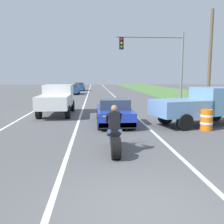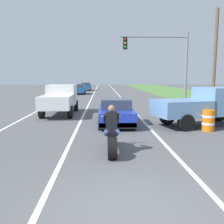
{
  "view_description": "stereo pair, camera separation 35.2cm",
  "coord_description": "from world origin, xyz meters",
  "px_view_note": "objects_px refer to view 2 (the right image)",
  "views": [
    {
      "loc": [
        -0.92,
        -4.26,
        2.52
      ],
      "look_at": [
        -0.13,
        6.42,
        1.0
      ],
      "focal_mm": 39.56,
      "sensor_mm": 36.0,
      "label": 1
    },
    {
      "loc": [
        -0.57,
        -4.28,
        2.52
      ],
      "look_at": [
        -0.13,
        6.42,
        1.0
      ],
      "focal_mm": 39.56,
      "sensor_mm": 36.0,
      "label": 2
    }
  ],
  "objects_px": {
    "pickup_truck_left_lane_white": "(60,98)",
    "distant_car_far_ahead": "(79,89)",
    "distant_car_further_ahead": "(86,86)",
    "construction_barrel_mid": "(170,109)",
    "pickup_truck_right_shoulder_light_blue": "(204,105)",
    "sports_car_blue": "(116,112)",
    "construction_barrel_nearest": "(208,120)",
    "motorcycle_with_rider": "(112,136)",
    "traffic_light_mast_near": "(165,57)"
  },
  "relations": [
    {
      "from": "pickup_truck_left_lane_white",
      "to": "pickup_truck_right_shoulder_light_blue",
      "type": "relative_size",
      "value": 0.93
    },
    {
      "from": "sports_car_blue",
      "to": "distant_car_far_ahead",
      "type": "height_order",
      "value": "distant_car_far_ahead"
    },
    {
      "from": "pickup_truck_left_lane_white",
      "to": "distant_car_further_ahead",
      "type": "height_order",
      "value": "pickup_truck_left_lane_white"
    },
    {
      "from": "pickup_truck_left_lane_white",
      "to": "distant_car_further_ahead",
      "type": "relative_size",
      "value": 1.2
    },
    {
      "from": "pickup_truck_left_lane_white",
      "to": "distant_car_far_ahead",
      "type": "xyz_separation_m",
      "value": [
        -0.54,
        20.11,
        -0.33
      ]
    },
    {
      "from": "pickup_truck_right_shoulder_light_blue",
      "to": "traffic_light_mast_near",
      "type": "distance_m",
      "value": 7.64
    },
    {
      "from": "traffic_light_mast_near",
      "to": "construction_barrel_nearest",
      "type": "bearing_deg",
      "value": -90.0
    },
    {
      "from": "sports_car_blue",
      "to": "construction_barrel_nearest",
      "type": "xyz_separation_m",
      "value": [
        4.26,
        -1.97,
        -0.13
      ]
    },
    {
      "from": "traffic_light_mast_near",
      "to": "construction_barrel_mid",
      "type": "height_order",
      "value": "traffic_light_mast_near"
    },
    {
      "from": "sports_car_blue",
      "to": "pickup_truck_left_lane_white",
      "type": "bearing_deg",
      "value": 135.02
    },
    {
      "from": "distant_car_far_ahead",
      "to": "distant_car_further_ahead",
      "type": "xyz_separation_m",
      "value": [
        0.39,
        10.18,
        0.0
      ]
    },
    {
      "from": "motorcycle_with_rider",
      "to": "distant_car_further_ahead",
      "type": "xyz_separation_m",
      "value": [
        -3.29,
        39.1,
        0.18
      ]
    },
    {
      "from": "pickup_truck_right_shoulder_light_blue",
      "to": "distant_car_further_ahead",
      "type": "bearing_deg",
      "value": 103.44
    },
    {
      "from": "pickup_truck_left_lane_white",
      "to": "pickup_truck_right_shoulder_light_blue",
      "type": "xyz_separation_m",
      "value": [
        8.11,
        -4.27,
        0.0
      ]
    },
    {
      "from": "motorcycle_with_rider",
      "to": "distant_car_far_ahead",
      "type": "bearing_deg",
      "value": 97.27
    },
    {
      "from": "pickup_truck_left_lane_white",
      "to": "construction_barrel_mid",
      "type": "distance_m",
      "value": 7.32
    },
    {
      "from": "pickup_truck_right_shoulder_light_blue",
      "to": "construction_barrel_nearest",
      "type": "relative_size",
      "value": 5.14
    },
    {
      "from": "pickup_truck_right_shoulder_light_blue",
      "to": "distant_car_far_ahead",
      "type": "xyz_separation_m",
      "value": [
        -8.65,
        24.38,
        -0.33
      ]
    },
    {
      "from": "pickup_truck_right_shoulder_light_blue",
      "to": "sports_car_blue",
      "type": "bearing_deg",
      "value": 171.14
    },
    {
      "from": "distant_car_further_ahead",
      "to": "construction_barrel_mid",
      "type": "bearing_deg",
      "value": -77.12
    },
    {
      "from": "traffic_light_mast_near",
      "to": "distant_car_far_ahead",
      "type": "xyz_separation_m",
      "value": [
        -8.37,
        17.33,
        -3.27
      ]
    },
    {
      "from": "pickup_truck_right_shoulder_light_blue",
      "to": "traffic_light_mast_near",
      "type": "relative_size",
      "value": 0.86
    },
    {
      "from": "traffic_light_mast_near",
      "to": "sports_car_blue",
      "type": "bearing_deg",
      "value": -123.9
    },
    {
      "from": "pickup_truck_left_lane_white",
      "to": "construction_barrel_nearest",
      "type": "distance_m",
      "value": 9.6
    },
    {
      "from": "sports_car_blue",
      "to": "traffic_light_mast_near",
      "type": "xyz_separation_m",
      "value": [
        4.26,
        6.34,
        3.42
      ]
    },
    {
      "from": "traffic_light_mast_near",
      "to": "pickup_truck_right_shoulder_light_blue",
      "type": "bearing_deg",
      "value": -87.68
    },
    {
      "from": "traffic_light_mast_near",
      "to": "construction_barrel_nearest",
      "type": "relative_size",
      "value": 6.0
    },
    {
      "from": "traffic_light_mast_near",
      "to": "construction_barrel_nearest",
      "type": "height_order",
      "value": "traffic_light_mast_near"
    },
    {
      "from": "distant_car_far_ahead",
      "to": "construction_barrel_mid",
      "type": "bearing_deg",
      "value": -70.48
    },
    {
      "from": "traffic_light_mast_near",
      "to": "pickup_truck_left_lane_white",
      "type": "bearing_deg",
      "value": -160.48
    },
    {
      "from": "sports_car_blue",
      "to": "distant_car_further_ahead",
      "type": "distance_m",
      "value": 34.06
    },
    {
      "from": "construction_barrel_mid",
      "to": "distant_car_far_ahead",
      "type": "height_order",
      "value": "distant_car_far_ahead"
    },
    {
      "from": "pickup_truck_left_lane_white",
      "to": "sports_car_blue",
      "type": "bearing_deg",
      "value": -44.98
    },
    {
      "from": "sports_car_blue",
      "to": "pickup_truck_right_shoulder_light_blue",
      "type": "bearing_deg",
      "value": -8.86
    },
    {
      "from": "motorcycle_with_rider",
      "to": "distant_car_far_ahead",
      "type": "distance_m",
      "value": 29.15
    },
    {
      "from": "motorcycle_with_rider",
      "to": "traffic_light_mast_near",
      "type": "xyz_separation_m",
      "value": [
        4.68,
        11.58,
        3.45
      ]
    },
    {
      "from": "construction_barrel_nearest",
      "to": "distant_car_further_ahead",
      "type": "bearing_deg",
      "value": 102.55
    },
    {
      "from": "sports_car_blue",
      "to": "distant_car_far_ahead",
      "type": "bearing_deg",
      "value": 99.85
    },
    {
      "from": "pickup_truck_right_shoulder_light_blue",
      "to": "distant_car_further_ahead",
      "type": "distance_m",
      "value": 35.54
    },
    {
      "from": "traffic_light_mast_near",
      "to": "construction_barrel_mid",
      "type": "distance_m",
      "value": 5.62
    },
    {
      "from": "sports_car_blue",
      "to": "traffic_light_mast_near",
      "type": "relative_size",
      "value": 0.72
    },
    {
      "from": "pickup_truck_left_lane_white",
      "to": "pickup_truck_right_shoulder_light_blue",
      "type": "bearing_deg",
      "value": -27.78
    },
    {
      "from": "sports_car_blue",
      "to": "distant_car_further_ahead",
      "type": "xyz_separation_m",
      "value": [
        -3.72,
        33.85,
        0.14
      ]
    },
    {
      "from": "pickup_truck_left_lane_white",
      "to": "construction_barrel_mid",
      "type": "height_order",
      "value": "pickup_truck_left_lane_white"
    },
    {
      "from": "distant_car_further_ahead",
      "to": "pickup_truck_right_shoulder_light_blue",
      "type": "bearing_deg",
      "value": -76.56
    },
    {
      "from": "sports_car_blue",
      "to": "pickup_truck_left_lane_white",
      "type": "relative_size",
      "value": 0.9
    },
    {
      "from": "pickup_truck_left_lane_white",
      "to": "construction_barrel_nearest",
      "type": "xyz_separation_m",
      "value": [
        7.83,
        -5.54,
        -0.6
      ]
    },
    {
      "from": "motorcycle_with_rider",
      "to": "sports_car_blue",
      "type": "relative_size",
      "value": 0.51
    },
    {
      "from": "construction_barrel_mid",
      "to": "construction_barrel_nearest",
      "type": "bearing_deg",
      "value": -80.13
    },
    {
      "from": "construction_barrel_mid",
      "to": "distant_car_further_ahead",
      "type": "bearing_deg",
      "value": 102.88
    }
  ]
}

